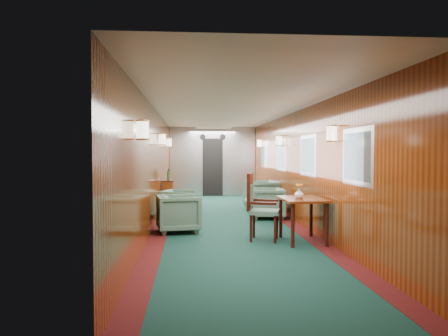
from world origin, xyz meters
name	(u,v)px	position (x,y,z in m)	size (l,w,h in m)	color
room	(227,147)	(0.00, 0.00, 1.63)	(12.00, 12.10, 2.40)	#0D3128
bulkhead	(213,162)	(0.00, 5.91, 1.18)	(2.98, 0.17, 2.39)	#ACAEB3
windows_right	(293,155)	(1.49, 0.25, 1.45)	(0.02, 8.60, 0.80)	#B0B3B7
wall_sconces	(225,140)	(0.00, 0.57, 1.79)	(2.97, 7.97, 0.25)	#FFEFC6
dining_table	(303,205)	(1.10, -2.11, 0.62)	(0.71, 1.00, 0.74)	#6B2D0E
side_chair	(258,204)	(0.38, -1.90, 0.63)	(0.62, 0.64, 1.15)	#1D4337
credenza	(168,195)	(-1.34, 1.87, 0.42)	(0.29, 0.92, 1.10)	#6B2D0E
flower_vase	(299,194)	(1.03, -2.16, 0.82)	(0.15, 0.15, 0.16)	silver
armchair_left_near	(179,213)	(-1.00, -1.04, 0.36)	(0.76, 0.79, 0.71)	#1D4337
armchair_left_far	(178,203)	(-1.08, 0.90, 0.32)	(0.68, 0.70, 0.64)	#1D4337
armchair_right_near	(267,203)	(0.98, 0.52, 0.35)	(0.74, 0.77, 0.70)	#1D4337
armchair_right_far	(263,195)	(1.10, 1.89, 0.39)	(0.84, 0.86, 0.79)	#1D4337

